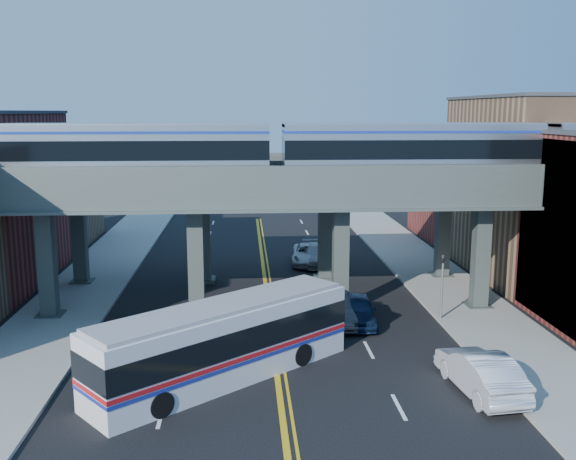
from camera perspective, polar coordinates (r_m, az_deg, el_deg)
name	(u,v)px	position (r m, az deg, el deg)	size (l,w,h in m)	color
ground	(276,369)	(28.80, -1.05, -12.27)	(120.00, 120.00, 0.00)	black
sidewalk_west	(70,305)	(39.50, -18.83, -6.34)	(5.00, 70.00, 0.16)	gray
sidewalk_east	(458,297)	(40.26, 14.86, -5.81)	(5.00, 70.00, 0.16)	gray
building_west_c	(42,197)	(58.56, -21.00, 2.80)	(8.00, 10.00, 8.00)	#846044
building_east_b	(533,187)	(47.19, 20.95, 3.55)	(8.00, 14.00, 12.00)	#846044
building_east_c	(467,187)	(59.33, 15.63, 3.68)	(8.00, 10.00, 9.00)	maroon
mural_panel	(561,241)	(34.99, 23.10, -0.88)	(0.10, 9.50, 9.50)	teal
elevated_viaduct_near	(268,199)	(34.87, -1.75, 2.79)	(52.00, 3.60, 7.40)	#3A433F
elevated_viaduct_far	(264,184)	(41.81, -2.12, 4.08)	(52.00, 3.60, 7.40)	#3A433F
transit_train	(411,149)	(35.76, 10.87, 7.06)	(43.37, 2.72, 3.16)	black
stop_sign	(279,310)	(31.02, -0.78, -7.11)	(0.76, 0.09, 2.63)	slate
traffic_signal	(442,280)	(35.31, 13.56, -4.31)	(0.15, 0.18, 4.10)	slate
transit_bus	(224,342)	(27.44, -5.73, -9.89)	(11.12, 9.75, 3.13)	silver
car_lane_a	(358,310)	(34.50, 6.22, -7.08)	(1.80, 4.47, 1.52)	#112140
car_lane_b	(331,308)	(34.45, 3.86, -6.96)	(1.73, 4.97, 1.64)	#323335
car_lane_c	(308,254)	(47.61, 1.83, -2.16)	(2.36, 5.12, 1.42)	silver
car_lane_d	(317,255)	(47.40, 2.60, -2.19)	(2.07, 5.10, 1.48)	#9B9A9F
car_parked_curb	(480,372)	(27.44, 16.74, -11.98)	(1.82, 5.21, 1.72)	silver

